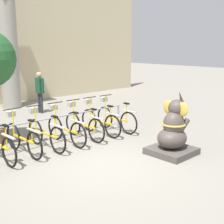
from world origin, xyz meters
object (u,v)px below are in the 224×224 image
elephant_statue (173,133)px  bicycle_2 (23,138)px  bicycle_5 (83,124)px  person_pedestrian (40,89)px  bicycle_6 (100,121)px  bicycle_7 (116,118)px  bicycle_3 (45,133)px  bicycle_4 (65,129)px

elephant_statue → bicycle_2: bearing=136.8°
bicycle_2 → bicycle_5: 1.89m
bicycle_2 → person_pedestrian: (2.82, 3.89, 0.55)m
bicycle_5 → bicycle_6: bearing=1.0°
bicycle_6 → bicycle_7: same height
bicycle_5 → bicycle_3: bearing=-179.6°
bicycle_3 → elephant_statue: elephant_statue is taller
elephant_statue → bicycle_4: bearing=119.7°
bicycle_2 → elephant_statue: elephant_statue is taller
bicycle_4 → person_pedestrian: size_ratio=1.08×
elephant_statue → bicycle_3: bearing=129.4°
bicycle_3 → bicycle_5: size_ratio=1.00×
bicycle_2 → bicycle_3: size_ratio=1.00×
bicycle_3 → bicycle_5: (1.26, 0.01, 0.00)m
bicycle_7 → elephant_statue: (-0.46, -2.50, 0.12)m
bicycle_6 → bicycle_7: (0.63, -0.04, 0.00)m
bicycle_6 → elephant_statue: 2.55m
bicycle_3 → person_pedestrian: size_ratio=1.08×
bicycle_4 → bicycle_6: size_ratio=1.00×
bicycle_3 → bicycle_4: (0.63, -0.00, 0.00)m
bicycle_5 → elephant_statue: (0.81, -2.53, 0.12)m
bicycle_4 → bicycle_7: same height
bicycle_7 → elephant_statue: bearing=-100.4°
person_pedestrian → bicycle_3: bearing=-119.3°
bicycle_7 → bicycle_4: bearing=179.5°
bicycle_6 → person_pedestrian: bearing=85.6°
bicycle_4 → elephant_statue: size_ratio=1.11×
bicycle_6 → bicycle_7: size_ratio=1.00×
bicycle_4 → bicycle_6: (1.26, 0.02, 0.00)m
bicycle_4 → bicycle_7: 1.89m
bicycle_6 → person_pedestrian: size_ratio=1.08×
bicycle_2 → person_pedestrian: bearing=54.0°
bicycle_5 → bicycle_7: size_ratio=1.00×
bicycle_2 → bicycle_4: bearing=-0.9°
bicycle_4 → bicycle_5: 0.63m
elephant_statue → person_pedestrian: bearing=88.9°
bicycle_4 → person_pedestrian: bearing=68.2°
bicycle_3 → person_pedestrian: bearing=60.7°
bicycle_4 → bicycle_7: size_ratio=1.00×
bicycle_2 → bicycle_6: bearing=0.1°
bicycle_3 → bicycle_7: (2.52, -0.02, 0.00)m
elephant_statue → person_pedestrian: person_pedestrian is taller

